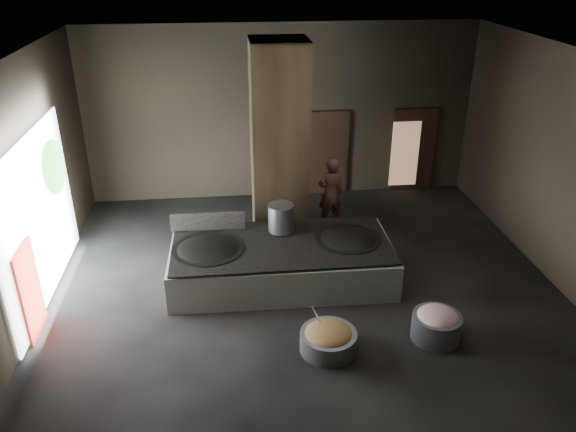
{
  "coord_description": "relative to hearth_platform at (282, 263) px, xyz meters",
  "views": [
    {
      "loc": [
        -1.4,
        -9.57,
        6.2
      ],
      "look_at": [
        -0.27,
        0.52,
        1.25
      ],
      "focal_mm": 35.0,
      "sensor_mm": 36.0,
      "label": 1
    }
  ],
  "objects": [
    {
      "name": "back_wall",
      "position": [
        0.44,
        4.39,
        1.87
      ],
      "size": [
        10.0,
        0.1,
        4.5
      ],
      "primitive_type": "cube",
      "color": "black",
      "rests_on": "ground"
    },
    {
      "name": "doorway_far",
      "position": [
        4.04,
        4.29,
        0.72
      ],
      "size": [
        1.18,
        0.08,
        2.38
      ],
      "primitive_type": "cube",
      "color": "black",
      "rests_on": "ground"
    },
    {
      "name": "wok_left",
      "position": [
        -1.45,
        -0.05,
        0.37
      ],
      "size": [
        1.39,
        1.39,
        0.38
      ],
      "primitive_type": "ellipsoid",
      "color": "black",
      "rests_on": "hearth_platform"
    },
    {
      "name": "tree_silhouette",
      "position": [
        -4.41,
        1.14,
        1.82
      ],
      "size": [
        0.28,
        1.1,
        1.1
      ],
      "primitive_type": "ellipsoid",
      "color": "#194714",
      "rests_on": "left_opening"
    },
    {
      "name": "right_wall",
      "position": [
        5.49,
        -0.16,
        1.87
      ],
      "size": [
        0.1,
        9.0,
        4.5
      ],
      "primitive_type": "cube",
      "color": "black",
      "rests_on": "ground"
    },
    {
      "name": "hearth_platform",
      "position": [
        0.0,
        0.0,
        0.0
      ],
      "size": [
        4.45,
        2.19,
        0.77
      ],
      "primitive_type": "cube",
      "rotation": [
        0.0,
        0.0,
        -0.02
      ],
      "color": "silver",
      "rests_on": "ground"
    },
    {
      "name": "cook",
      "position": [
        1.4,
        2.27,
        0.48
      ],
      "size": [
        0.72,
        0.56,
        1.74
      ],
      "primitive_type": "imported",
      "rotation": [
        0.0,
        0.0,
        3.4
      ],
      "color": "brown",
      "rests_on": "ground"
    },
    {
      "name": "meat_basin",
      "position": [
        2.46,
        -2.19,
        -0.15
      ],
      "size": [
        1.03,
        1.03,
        0.47
      ],
      "primitive_type": "cylinder",
      "rotation": [
        0.0,
        0.0,
        -0.25
      ],
      "color": "gray",
      "rests_on": "ground"
    },
    {
      "name": "left_wall",
      "position": [
        -4.61,
        -0.16,
        1.87
      ],
      "size": [
        0.1,
        9.0,
        4.5
      ],
      "primitive_type": "cube",
      "color": "black",
      "rests_on": "ground"
    },
    {
      "name": "veg_basin",
      "position": [
        0.55,
        -2.31,
        -0.21
      ],
      "size": [
        1.26,
        1.26,
        0.35
      ],
      "primitive_type": "cylinder",
      "rotation": [
        0.0,
        0.0,
        -0.41
      ],
      "color": "gray",
      "rests_on": "ground"
    },
    {
      "name": "wok_left_rim",
      "position": [
        -1.45,
        -0.05,
        0.44
      ],
      "size": [
        1.42,
        1.42,
        0.05
      ],
      "primitive_type": "cylinder",
      "color": "black",
      "rests_on": "hearth_platform"
    },
    {
      "name": "veg_fill",
      "position": [
        0.55,
        -2.31,
        -0.03
      ],
      "size": [
        0.79,
        0.79,
        0.24
      ],
      "primitive_type": "ellipsoid",
      "color": "olive",
      "rests_on": "veg_basin"
    },
    {
      "name": "splash_guard",
      "position": [
        -1.45,
        0.75,
        0.65
      ],
      "size": [
        1.53,
        0.09,
        0.38
      ],
      "primitive_type": "cube",
      "rotation": [
        0.0,
        0.0,
        -0.02
      ],
      "color": "black",
      "rests_on": "hearth_platform"
    },
    {
      "name": "doorway_near",
      "position": [
        1.64,
        4.29,
        0.72
      ],
      "size": [
        1.18,
        0.08,
        2.38
      ],
      "primitive_type": "cube",
      "color": "black",
      "rests_on": "ground"
    },
    {
      "name": "pillar",
      "position": [
        0.14,
        1.74,
        1.87
      ],
      "size": [
        1.2,
        1.2,
        4.5
      ],
      "primitive_type": "cube",
      "color": "black",
      "rests_on": "ground"
    },
    {
      "name": "meat_fill",
      "position": [
        2.46,
        -2.19,
        0.07
      ],
      "size": [
        0.7,
        0.7,
        0.27
      ],
      "primitive_type": "ellipsoid",
      "color": "#D4837F",
      "rests_on": "meat_basin"
    },
    {
      "name": "doorway_near_glow",
      "position": [
        1.53,
        4.49,
        0.67
      ],
      "size": [
        0.79,
        0.04,
        1.87
      ],
      "primitive_type": "cube",
      "color": "#8C6647",
      "rests_on": "ground"
    },
    {
      "name": "ladle",
      "position": [
        0.4,
        -2.16,
        0.17
      ],
      "size": [
        0.3,
        0.27,
        0.68
      ],
      "primitive_type": "cylinder",
      "rotation": [
        0.49,
        0.0,
        -0.85
      ],
      "color": "#A4A7AB",
      "rests_on": "veg_basin"
    },
    {
      "name": "ceiling",
      "position": [
        0.44,
        -0.16,
        4.17
      ],
      "size": [
        10.0,
        9.0,
        0.1
      ],
      "primitive_type": "cube",
      "color": "black",
      "rests_on": "back_wall"
    },
    {
      "name": "platform_cap",
      "position": [
        0.0,
        0.0,
        0.43
      ],
      "size": [
        4.31,
        2.07,
        0.03
      ],
      "primitive_type": "cube",
      "color": "black",
      "rests_on": "hearth_platform"
    },
    {
      "name": "wok_right_rim",
      "position": [
        1.35,
        0.05,
        0.44
      ],
      "size": [
        1.32,
        1.32,
        0.05
      ],
      "primitive_type": "cylinder",
      "color": "black",
      "rests_on": "hearth_platform"
    },
    {
      "name": "stock_pot",
      "position": [
        0.05,
        0.55,
        0.75
      ],
      "size": [
        0.54,
        0.54,
        0.57
      ],
      "primitive_type": "cylinder",
      "color": "#A4A7AB",
      "rests_on": "hearth_platform"
    },
    {
      "name": "doorway_far_glow",
      "position": [
        3.79,
        4.24,
        0.67
      ],
      "size": [
        0.76,
        0.04,
        1.8
      ],
      "primitive_type": "cube",
      "color": "#8C6647",
      "rests_on": "ground"
    },
    {
      "name": "front_wall",
      "position": [
        0.44,
        -4.71,
        1.87
      ],
      "size": [
        10.0,
        0.1,
        4.5
      ],
      "primitive_type": "cube",
      "color": "black",
      "rests_on": "ground"
    },
    {
      "name": "wok_right",
      "position": [
        1.35,
        0.05,
        0.37
      ],
      "size": [
        1.29,
        1.29,
        0.36
      ],
      "primitive_type": "ellipsoid",
      "color": "black",
      "rests_on": "hearth_platform"
    },
    {
      "name": "floor",
      "position": [
        0.44,
        -0.16,
        -0.43
      ],
      "size": [
        10.0,
        9.0,
        0.1
      ],
      "primitive_type": "cube",
      "color": "black",
      "rests_on": "ground"
    },
    {
      "name": "left_opening",
      "position": [
        -4.51,
        0.04,
        1.22
      ],
      "size": [
        0.04,
        4.2,
        3.1
      ],
      "primitive_type": "cube",
      "color": "white",
      "rests_on": "ground"
    },
    {
      "name": "pavilion_sliver",
      "position": [
        -4.44,
        -1.26,
        0.47
      ],
      "size": [
        0.05,
        0.9,
        1.7
      ],
      "primitive_type": "cube",
      "color": "maroon",
      "rests_on": "ground"
    }
  ]
}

